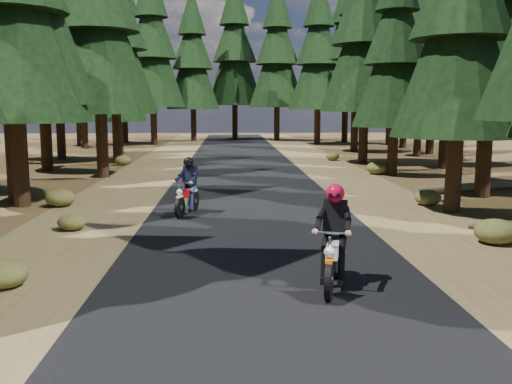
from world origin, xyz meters
TOP-DOWN VIEW (x-y plane):
  - ground at (0.00, 0.00)m, footprint 120.00×120.00m
  - road at (0.00, 5.00)m, footprint 6.00×100.00m
  - shoulder_l at (-4.60, 5.00)m, footprint 3.20×100.00m
  - shoulder_r at (4.60, 5.00)m, footprint 3.20×100.00m
  - pine_forest at (-0.02, 21.05)m, footprint 34.59×55.08m
  - log_near at (8.30, 8.68)m, footprint 4.68×2.10m
  - understory_shrubs at (1.35, 6.87)m, footprint 13.78×31.88m
  - rider_lead at (1.13, -2.64)m, footprint 1.13×2.11m
  - rider_follow at (-1.88, 4.42)m, footprint 1.06×1.97m

SIDE VIEW (x-z plane):
  - ground at x=0.00m, z-range 0.00..0.00m
  - shoulder_l at x=-4.60m, z-range 0.00..0.01m
  - shoulder_r at x=4.60m, z-range 0.00..0.01m
  - road at x=0.00m, z-range 0.00..0.01m
  - log_near at x=8.30m, z-range 0.00..0.32m
  - understory_shrubs at x=1.35m, z-range -0.04..0.57m
  - rider_follow at x=-1.88m, z-range -0.27..1.40m
  - rider_lead at x=1.13m, z-range -0.30..1.51m
  - pine_forest at x=-0.02m, z-range -0.27..16.05m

